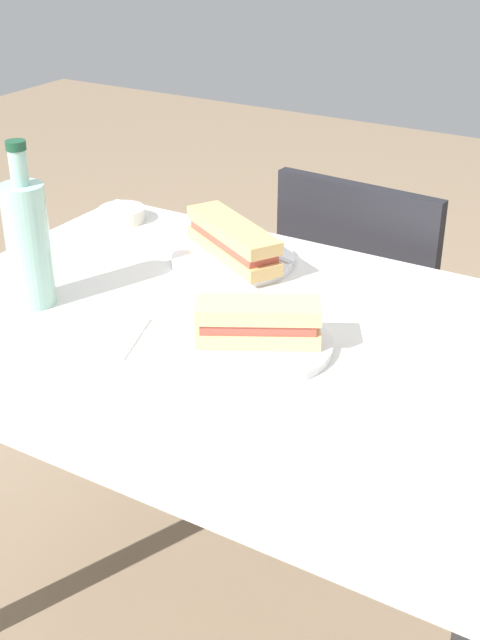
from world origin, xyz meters
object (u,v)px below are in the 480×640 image
at_px(plate_near, 258,345).
at_px(baguette_sandwich_near, 258,322).
at_px(dining_table, 240,387).
at_px(knife_far, 253,247).
at_px(water_bottle, 28,242).
at_px(knife_near, 251,324).
at_px(olive_bowl, 122,214).
at_px(plate_far, 233,259).
at_px(chair_far, 369,320).
at_px(baguette_sandwich_far, 233,240).

height_order(plate_near, baguette_sandwich_near, baguette_sandwich_near).
distance_m(dining_table, knife_far, 0.34).
bearing_deg(water_bottle, dining_table, 14.93).
xyz_separation_m(knife_near, water_bottle, (-0.39, -0.10, 0.10)).
bearing_deg(water_bottle, baguette_sandwich_near, 8.01).
xyz_separation_m(knife_near, olive_bowl, (-0.50, 0.30, -0.00)).
relative_size(dining_table, baguette_sandwich_near, 5.64).
xyz_separation_m(knife_near, plate_far, (-0.18, 0.23, -0.01)).
relative_size(knife_near, plate_far, 0.60).
bearing_deg(plate_near, plate_far, 127.88).
distance_m(baguette_sandwich_near, water_bottle, 0.43).
distance_m(chair_far, water_bottle, 0.87).
height_order(knife_far, olive_bowl, olive_bowl).
relative_size(plate_near, baguette_sandwich_far, 0.93).
distance_m(chair_far, baguette_sandwich_near, 0.71).
height_order(dining_table, baguette_sandwich_far, baguette_sandwich_far).
height_order(baguette_sandwich_near, olive_bowl, baguette_sandwich_near).
bearing_deg(plate_far, olive_bowl, 167.87).
relative_size(plate_far, olive_bowl, 2.38).
distance_m(knife_near, water_bottle, 0.41).
xyz_separation_m(chair_far, baguette_sandwich_near, (0.06, -0.64, 0.30)).
xyz_separation_m(plate_near, plate_far, (-0.21, 0.27, 0.00)).
distance_m(dining_table, baguette_sandwich_far, 0.32).
height_order(baguette_sandwich_near, plate_far, baguette_sandwich_near).
xyz_separation_m(plate_near, knife_near, (-0.04, 0.04, 0.01)).
distance_m(plate_near, baguette_sandwich_far, 0.35).
bearing_deg(chair_far, baguette_sandwich_near, -84.51).
relative_size(baguette_sandwich_near, water_bottle, 0.70).
xyz_separation_m(chair_far, olive_bowl, (-0.48, -0.30, 0.27)).
distance_m(knife_far, olive_bowl, 0.35).
bearing_deg(knife_near, olive_bowl, 149.12).
bearing_deg(knife_near, water_bottle, -165.58).
distance_m(baguette_sandwich_near, knife_far, 0.38).
bearing_deg(dining_table, plate_far, 123.63).
relative_size(dining_table, water_bottle, 3.96).
distance_m(chair_far, olive_bowl, 0.63).
bearing_deg(baguette_sandwich_far, plate_far, 90.00).
bearing_deg(water_bottle, plate_far, 57.37).
relative_size(knife_near, knife_far, 0.82).
relative_size(water_bottle, olive_bowl, 2.89).
bearing_deg(dining_table, water_bottle, -165.07).
height_order(baguette_sandwich_near, knife_near, baguette_sandwich_near).
bearing_deg(plate_far, water_bottle, -122.63).
xyz_separation_m(plate_far, baguette_sandwich_far, (0.00, -0.00, 0.04)).
bearing_deg(baguette_sandwich_far, knife_far, 72.21).
height_order(knife_near, baguette_sandwich_far, baguette_sandwich_far).
height_order(plate_near, knife_far, knife_far).
xyz_separation_m(dining_table, water_bottle, (-0.37, -0.10, 0.23)).
distance_m(dining_table, olive_bowl, 0.59).
bearing_deg(dining_table, chair_far, 90.54).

